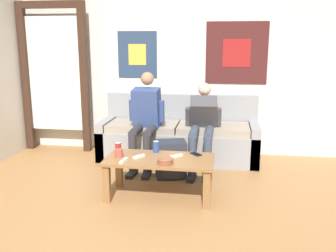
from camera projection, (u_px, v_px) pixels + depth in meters
The scene contains 16 objects.
ground_plane at pixel (143, 239), 3.11m from camera, with size 18.00×18.00×0.00m, color #9E7042.
wall_back at pixel (181, 64), 5.34m from camera, with size 10.00×0.07×2.55m.
door_frame at pixel (55, 70), 5.41m from camera, with size 1.00×0.10×2.15m.
couch at pixel (179, 138), 5.20m from camera, with size 2.16×0.75×0.86m.
coffee_table at pixel (160, 165), 3.89m from camera, with size 1.12×0.56×0.42m.
person_seated_adult at pixel (145, 117), 4.78m from camera, with size 0.47×0.79×1.22m.
person_seated_teen at pixel (202, 123), 4.72m from camera, with size 0.47×0.98×1.07m.
backpack at pixel (171, 160), 4.49m from camera, with size 0.42×0.38×0.44m.
ceramic_bowl at pixel (165, 161), 3.69m from camera, with size 0.17×0.17×0.06m.
pillar_candle at pixel (119, 153), 3.90m from camera, with size 0.08×0.08×0.10m.
drink_can_blue at pixel (156, 147), 4.06m from camera, with size 0.07×0.07×0.12m.
drink_can_red at pixel (118, 148), 4.00m from camera, with size 0.07×0.07×0.12m.
game_controller_near_left at pixel (124, 161), 3.75m from camera, with size 0.05×0.15×0.03m.
game_controller_near_right at pixel (176, 156), 3.91m from camera, with size 0.12×0.13×0.03m.
game_controller_far_center at pixel (139, 156), 3.89m from camera, with size 0.11×0.14×0.03m.
cell_phone at pixel (196, 154), 3.99m from camera, with size 0.14×0.15×0.01m.
Camera 1 is at (0.63, -2.75, 1.61)m, focal length 40.00 mm.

